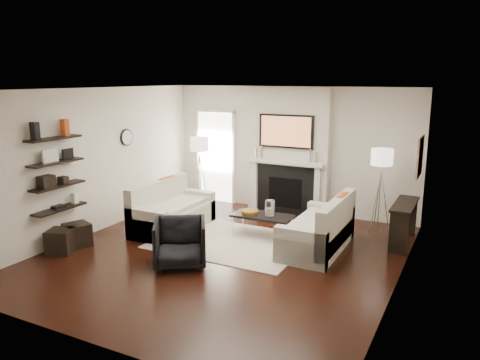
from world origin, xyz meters
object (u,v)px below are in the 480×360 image
at_px(loveseat_left_base, 173,219).
at_px(ottoman_near, 77,235).
at_px(lamp_right_shade, 382,157).
at_px(coffee_table, 262,216).
at_px(lamp_left_shade, 199,144).
at_px(loveseat_right_base, 317,238).
at_px(armchair, 180,241).

relative_size(loveseat_left_base, ottoman_near, 4.50).
bearing_deg(loveseat_left_base, lamp_right_shade, 24.49).
distance_m(loveseat_left_base, ottoman_near, 1.80).
distance_m(coffee_table, lamp_right_shade, 2.46).
bearing_deg(ottoman_near, lamp_right_shade, 34.78).
bearing_deg(lamp_right_shade, loveseat_left_base, -155.51).
distance_m(loveseat_left_base, lamp_left_shade, 2.01).
height_order(loveseat_right_base, armchair, armchair).
relative_size(coffee_table, lamp_left_shade, 2.75).
height_order(armchair, lamp_left_shade, lamp_left_shade).
relative_size(coffee_table, lamp_right_shade, 2.75).
bearing_deg(ottoman_near, loveseat_right_base, 24.62).
distance_m(loveseat_right_base, lamp_right_shade, 2.02).
xyz_separation_m(lamp_left_shade, ottoman_near, (-0.62, -3.06, -1.25)).
relative_size(loveseat_right_base, ottoman_near, 4.50).
height_order(loveseat_left_base, armchair, armchair).
xyz_separation_m(loveseat_left_base, coffee_table, (1.71, 0.39, 0.19)).
height_order(coffee_table, armchair, armchair).
bearing_deg(loveseat_right_base, lamp_right_shade, 62.02).
xyz_separation_m(coffee_table, lamp_left_shade, (-2.05, 1.16, 1.05)).
relative_size(loveseat_right_base, armchair, 2.24).
bearing_deg(lamp_left_shade, loveseat_right_base, -22.96).
bearing_deg(loveseat_right_base, lamp_left_shade, 157.04).
relative_size(lamp_left_shade, lamp_right_shade, 1.00).
xyz_separation_m(loveseat_left_base, lamp_right_shade, (3.56, 1.62, 1.24)).
bearing_deg(lamp_left_shade, lamp_right_shade, 1.12).
relative_size(loveseat_left_base, coffee_table, 1.64).
distance_m(loveseat_right_base, ottoman_near, 4.15).
bearing_deg(armchair, lamp_left_shade, 83.83).
relative_size(lamp_left_shade, ottoman_near, 1.00).
bearing_deg(lamp_left_shade, ottoman_near, -101.45).
bearing_deg(loveseat_left_base, lamp_left_shade, 102.42).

